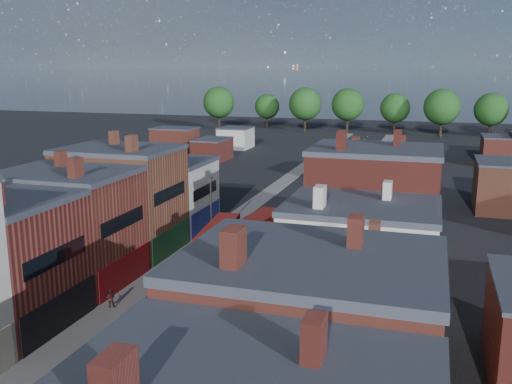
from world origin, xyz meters
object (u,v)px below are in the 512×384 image
Objects in this scene: car_2 at (235,238)px; ped_3 at (286,282)px; car_1 at (239,287)px; ped_1 at (111,298)px; car_3 at (319,188)px; bus_0 at (218,245)px; bus_2 at (335,163)px; bus_1 at (254,239)px.

car_2 is 2.25× the size of ped_3.
car_1 is 2.43× the size of ped_1.
car_3 is 2.57× the size of ped_1.
bus_0 is at bearing -133.82° from ped_1.
car_2 is at bearing -88.00° from bus_2.
ped_3 is (9.74, -13.27, 0.47)m from car_2.
ped_3 is at bearing -86.45° from car_3.
ped_1 is (-7.98, -52.69, 0.33)m from car_3.
ped_3 reaches higher than car_3.
bus_2 is at bearing 79.71° from bus_0.
car_1 is (1.32, -8.69, -1.94)m from bus_1.
ped_1 is at bearing -102.31° from car_3.
ped_1 is 0.90× the size of ped_3.
bus_0 is 0.96× the size of bus_1.
bus_2 is at bearing 79.04° from car_2.
bus_2 reaches higher than ped_1.
bus_0 is 54.57m from bus_2.
car_3 is at bearing -13.26° from ped_3.
bus_1 is at bearing 92.77° from car_1.
ped_1 is (-3.95, -21.15, 0.37)m from car_2.
ped_1 is at bearing -120.37° from bus_0.
car_1 is 0.95× the size of car_3.
bus_0 is 6.52× the size of ped_1.
ped_1 is 15.79m from ped_3.
car_2 is (-4.34, -45.65, -2.11)m from bus_2.
ped_1 is at bearing -112.05° from bus_1.
ped_3 is at bearing -34.99° from bus_0.
ped_3 is at bearing 14.22° from car_1.
car_2 is 16.47m from ped_3.
car_1 is at bearing -74.54° from car_2.
bus_2 is at bearing 85.36° from car_1.
bus_1 is 51.73m from bus_2.
car_2 is 31.80m from car_3.
ped_1 is at bearing -89.64° from bus_2.
bus_0 is 4.08m from bus_1.
bus_1 is at bearing 35.47° from bus_0.
car_3 is (2.70, 40.37, -1.87)m from bus_0.
car_1 is 4.36m from ped_3.
bus_1 reaches higher than bus_0.
bus_2 is at bearing -117.66° from ped_1.
ped_3 is (8.40, -4.44, -1.44)m from bus_0.
bus_0 is 9.13m from car_2.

